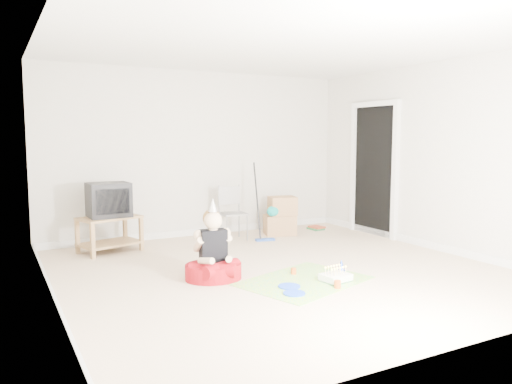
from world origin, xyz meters
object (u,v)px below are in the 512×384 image
birthday_cake (336,278)px  crt_tv (109,200)px  folding_chair (233,214)px  seated_woman (213,261)px  tv_stand (110,231)px  cardboard_boxes (280,216)px

birthday_cake → crt_tv: bearing=125.5°
folding_chair → birthday_cake: size_ratio=2.53×
folding_chair → seated_woman: size_ratio=0.91×
seated_woman → tv_stand: bearing=111.0°
tv_stand → birthday_cake: bearing=-54.5°
crt_tv → folding_chair: 1.87m
crt_tv → birthday_cake: bearing=-56.8°
cardboard_boxes → seated_woman: seated_woman is taller
cardboard_boxes → seated_woman: size_ratio=0.67×
seated_woman → cardboard_boxes: bearing=43.1°
seated_woman → birthday_cake: size_ratio=2.77×
seated_woman → birthday_cake: seated_woman is taller
birthday_cake → folding_chair: bearing=90.3°
tv_stand → birthday_cake: size_ratio=2.71×
tv_stand → folding_chair: (1.84, -0.05, 0.12)m
cardboard_boxes → birthday_cake: size_ratio=1.87×
cardboard_boxes → birthday_cake: 2.72m
cardboard_boxes → birthday_cake: (-0.84, -2.57, -0.25)m
crt_tv → seated_woman: bearing=-71.2°
seated_woman → birthday_cake: (1.13, -0.72, -0.16)m
tv_stand → cardboard_boxes: size_ratio=1.45×
tv_stand → crt_tv: 0.43m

